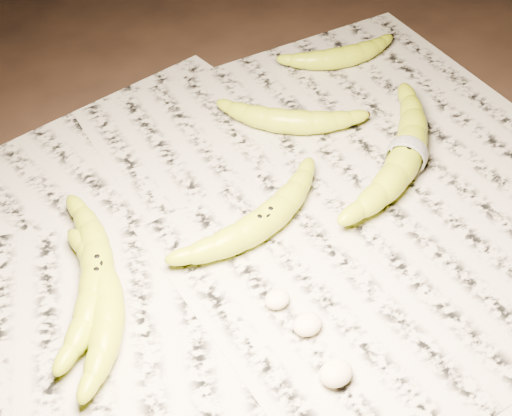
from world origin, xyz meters
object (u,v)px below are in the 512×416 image
banana_left_b (107,301)px  banana_center (264,220)px  banana_taped (407,153)px  banana_upper_b (342,55)px  banana_left_a (96,271)px  banana_upper_a (289,119)px

banana_left_b → banana_center: same height
banana_taped → banana_upper_b: banana_taped is taller
banana_left_b → banana_taped: 0.41m
banana_left_a → banana_upper_a: (0.32, 0.11, -0.00)m
banana_left_b → banana_upper_b: 0.54m
banana_left_a → banana_left_b: bearing=-164.3°
banana_center → banana_upper_a: (0.13, 0.14, -0.00)m
banana_left_a → banana_taped: size_ratio=0.83×
banana_left_a → banana_center: 0.19m
banana_upper_a → banana_upper_b: banana_upper_a is taller
banana_taped → banana_upper_a: (-0.08, 0.14, -0.00)m
banana_left_a → banana_center: size_ratio=1.04×
banana_left_a → banana_upper_a: size_ratio=1.20×
banana_center → banana_left_b: bearing=170.7°
banana_left_b → banana_taped: (0.41, 0.01, 0.00)m
banana_left_a → banana_left_b: (-0.01, -0.04, -0.00)m
banana_center → banana_taped: banana_taped is taller
banana_upper_b → banana_left_a: bearing=-144.3°
banana_left_a → banana_center: bearing=-74.0°
banana_left_a → banana_taped: (0.41, -0.03, 0.00)m
banana_taped → banana_left_a: bearing=140.7°
banana_left_b → banana_center: 0.20m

